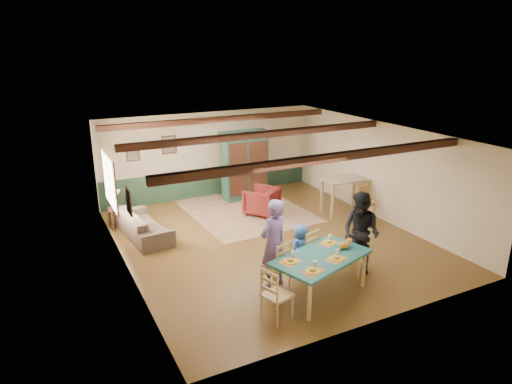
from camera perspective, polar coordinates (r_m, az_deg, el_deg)
name	(u,v)px	position (r m, az deg, el deg)	size (l,w,h in m)	color
floor	(269,239)	(11.56, 1.62, -5.95)	(8.00, 8.00, 0.00)	#513517
wall_back	(210,155)	(14.60, -5.82, 4.68)	(7.00, 0.02, 2.70)	beige
wall_left	(123,211)	(9.98, -16.29, -2.30)	(0.02, 8.00, 2.70)	beige
wall_right	(381,171)	(13.05, 15.34, 2.52)	(0.02, 8.00, 2.70)	beige
ceiling	(270,133)	(10.75, 1.75, 7.32)	(7.00, 8.00, 0.02)	silver
wainscot_back	(211,182)	(14.81, -5.69, 1.27)	(6.95, 0.03, 0.90)	#1B3121
ceiling_beam_front	(327,158)	(8.86, 8.86, 4.21)	(6.95, 0.16, 0.16)	black
ceiling_beam_mid	(262,134)	(11.11, 0.76, 7.21)	(6.95, 0.16, 0.16)	black
ceiling_beam_back	(221,119)	(13.44, -4.43, 9.04)	(6.95, 0.16, 0.16)	black
window_left	(109,181)	(11.53, -17.88, 1.31)	(0.06, 1.60, 1.30)	white
picture_left_wall	(129,201)	(9.30, -15.61, -1.12)	(0.04, 0.42, 0.52)	#796F58
picture_back_a	(169,145)	(14.07, -10.80, 5.83)	(0.45, 0.04, 0.55)	#796F58
picture_back_b	(133,153)	(13.85, -15.14, 4.69)	(0.38, 0.04, 0.48)	#796F58
dining_table	(320,275)	(9.11, 8.05, -10.26)	(1.94, 1.08, 0.81)	#1A5451
dining_chair_far_left	(276,264)	(9.20, 2.55, -9.01)	(0.45, 0.47, 1.02)	tan
dining_chair_far_right	(304,251)	(9.79, 6.03, -7.37)	(0.45, 0.47, 1.02)	tan
dining_chair_end_left	(277,294)	(8.22, 2.65, -12.56)	(0.45, 0.47, 1.02)	tan
dining_chair_end_right	(357,251)	(9.98, 12.48, -7.20)	(0.45, 0.47, 1.02)	tan
person_man	(273,244)	(9.08, 2.19, -6.49)	(0.68, 0.44, 1.86)	#715999
person_woman	(361,233)	(9.91, 12.97, -5.03)	(0.86, 0.67, 1.78)	black
person_child	(301,249)	(9.83, 5.64, -7.06)	(0.53, 0.34, 1.08)	#27559F
cat	(344,244)	(9.27, 10.98, -6.45)	(0.39, 0.15, 0.19)	orange
place_setting_near_left	(313,269)	(8.33, 7.14, -9.49)	(0.43, 0.32, 0.11)	gold
place_setting_near_center	(336,256)	(8.84, 10.00, -7.94)	(0.43, 0.32, 0.11)	gold
place_setting_far_left	(290,259)	(8.64, 4.32, -8.35)	(0.43, 0.32, 0.11)	gold
place_setting_far_right	(329,241)	(9.48, 9.09, -6.04)	(0.43, 0.32, 0.11)	gold
area_rug	(246,211)	(13.47, -1.28, -2.36)	(3.16, 3.75, 0.01)	tan
armoire	(245,165)	(14.29, -1.40, 3.34)	(1.52, 0.61, 2.15)	#16382C
armchair	(262,201)	(13.11, 0.72, -1.12)	(0.85, 0.87, 0.79)	#440D0D
sofa	(143,224)	(11.99, -13.94, -3.93)	(2.20, 0.86, 0.64)	#3E3126
end_table	(118,218)	(12.77, -16.91, -3.07)	(0.44, 0.44, 0.54)	black
table_lamp	(116,199)	(12.60, -17.12, -0.90)	(0.27, 0.27, 0.49)	tan
counter_table	(343,196)	(13.39, 10.84, -0.47)	(1.25, 0.73, 1.04)	beige
bar_stool_left	(367,207)	(12.47, 13.72, -1.88)	(0.40, 0.43, 1.12)	#A47C3F
bar_stool_right	(367,202)	(13.11, 13.66, -1.18)	(0.35, 0.39, 1.00)	#A47C3F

